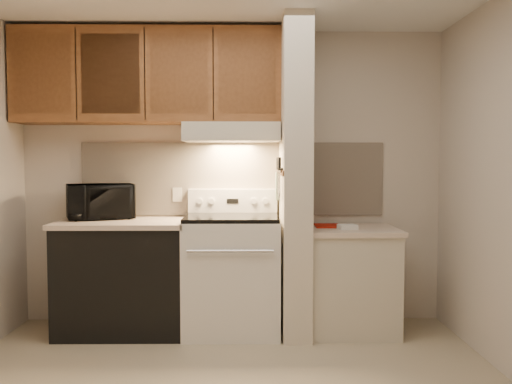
{
  "coord_description": "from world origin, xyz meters",
  "views": [
    {
      "loc": [
        0.14,
        -3.2,
        1.39
      ],
      "look_at": [
        0.19,
        0.75,
        1.16
      ],
      "focal_mm": 38.0,
      "sensor_mm": 36.0,
      "label": 1
    }
  ],
  "objects": [
    {
      "name": "wall_back",
      "position": [
        0.0,
        1.5,
        1.25
      ],
      "size": [
        3.6,
        2.5,
        0.02
      ],
      "primitive_type": "cube",
      "rotation": [
        1.57,
        0.0,
        0.0
      ],
      "color": "beige",
      "rests_on": "floor"
    },
    {
      "name": "backsplash",
      "position": [
        0.0,
        1.49,
        1.24
      ],
      "size": [
        2.6,
        0.02,
        0.63
      ],
      "primitive_type": "cube",
      "color": "beige",
      "rests_on": "wall_back"
    },
    {
      "name": "range_body",
      "position": [
        0.0,
        1.16,
        0.46
      ],
      "size": [
        0.76,
        0.65,
        0.92
      ],
      "primitive_type": "cube",
      "color": "silver",
      "rests_on": "floor"
    },
    {
      "name": "oven_window",
      "position": [
        0.0,
        0.84,
        0.5
      ],
      "size": [
        0.5,
        0.01,
        0.3
      ],
      "primitive_type": "cube",
      "color": "black",
      "rests_on": "range_body"
    },
    {
      "name": "oven_handle",
      "position": [
        0.0,
        0.8,
        0.72
      ],
      "size": [
        0.65,
        0.02,
        0.02
      ],
      "primitive_type": "cylinder",
      "rotation": [
        0.0,
        1.57,
        0.0
      ],
      "color": "silver",
      "rests_on": "range_body"
    },
    {
      "name": "cooktop",
      "position": [
        0.0,
        1.16,
        0.94
      ],
      "size": [
        0.74,
        0.64,
        0.03
      ],
      "primitive_type": "cube",
      "color": "black",
      "rests_on": "range_body"
    },
    {
      "name": "range_backguard",
      "position": [
        0.0,
        1.44,
        1.05
      ],
      "size": [
        0.76,
        0.08,
        0.2
      ],
      "primitive_type": "cube",
      "color": "silver",
      "rests_on": "range_body"
    },
    {
      "name": "range_display",
      "position": [
        0.0,
        1.4,
        1.05
      ],
      "size": [
        0.1,
        0.01,
        0.04
      ],
      "primitive_type": "cube",
      "color": "black",
      "rests_on": "range_backguard"
    },
    {
      "name": "range_knob_left_outer",
      "position": [
        -0.28,
        1.4,
        1.05
      ],
      "size": [
        0.05,
        0.02,
        0.05
      ],
      "primitive_type": "cylinder",
      "rotation": [
        1.57,
        0.0,
        0.0
      ],
      "color": "silver",
      "rests_on": "range_backguard"
    },
    {
      "name": "range_knob_left_inner",
      "position": [
        -0.18,
        1.4,
        1.05
      ],
      "size": [
        0.05,
        0.02,
        0.05
      ],
      "primitive_type": "cylinder",
      "rotation": [
        1.57,
        0.0,
        0.0
      ],
      "color": "silver",
      "rests_on": "range_backguard"
    },
    {
      "name": "range_knob_right_inner",
      "position": [
        0.18,
        1.4,
        1.05
      ],
      "size": [
        0.05,
        0.02,
        0.05
      ],
      "primitive_type": "cylinder",
      "rotation": [
        1.57,
        0.0,
        0.0
      ],
      "color": "silver",
      "rests_on": "range_backguard"
    },
    {
      "name": "range_knob_right_outer",
      "position": [
        0.28,
        1.4,
        1.05
      ],
      "size": [
        0.05,
        0.02,
        0.05
      ],
      "primitive_type": "cylinder",
      "rotation": [
        1.57,
        0.0,
        0.0
      ],
      "color": "silver",
      "rests_on": "range_backguard"
    },
    {
      "name": "dishwasher_front",
      "position": [
        -0.88,
        1.17,
        0.43
      ],
      "size": [
        1.0,
        0.63,
        0.87
      ],
      "primitive_type": "cube",
      "color": "black",
      "rests_on": "floor"
    },
    {
      "name": "left_countertop",
      "position": [
        -0.88,
        1.17,
        0.89
      ],
      "size": [
        1.04,
        0.67,
        0.04
      ],
      "primitive_type": "cube",
      "color": "beige",
      "rests_on": "dishwasher_front"
    },
    {
      "name": "spoon_rest",
      "position": [
        -1.03,
        1.36,
        0.92
      ],
      "size": [
        0.21,
        0.11,
        0.01
      ],
      "primitive_type": "cube",
      "rotation": [
        0.0,
        0.0,
        0.26
      ],
      "color": "black",
      "rests_on": "left_countertop"
    },
    {
      "name": "teal_jar",
      "position": [
        -1.23,
        1.39,
        0.96
      ],
      "size": [
        0.09,
        0.09,
        0.1
      ],
      "primitive_type": "cylinder",
      "rotation": [
        0.0,
        0.0,
        0.01
      ],
      "color": "#205B51",
      "rests_on": "left_countertop"
    },
    {
      "name": "outlet",
      "position": [
        -0.48,
        1.48,
        1.1
      ],
      "size": [
        0.08,
        0.01,
        0.12
      ],
      "primitive_type": "cube",
      "color": "beige",
      "rests_on": "backsplash"
    },
    {
      "name": "microwave",
      "position": [
        -1.1,
        1.31,
        1.05
      ],
      "size": [
        0.62,
        0.52,
        0.29
      ],
      "primitive_type": "imported",
      "rotation": [
        0.0,
        0.0,
        0.38
      ],
      "color": "black",
      "rests_on": "left_countertop"
    },
    {
      "name": "partition_pillar",
      "position": [
        0.51,
        1.15,
        1.25
      ],
      "size": [
        0.22,
        0.7,
        2.5
      ],
      "primitive_type": "cube",
      "color": "beige",
      "rests_on": "floor"
    },
    {
      "name": "pillar_trim",
      "position": [
        0.39,
        1.15,
        1.3
      ],
      "size": [
        0.01,
        0.7,
        0.04
      ],
      "primitive_type": "cube",
      "color": "brown",
      "rests_on": "partition_pillar"
    },
    {
      "name": "knife_strip",
      "position": [
        0.39,
        1.1,
        1.32
      ],
      "size": [
        0.02,
        0.42,
        0.04
      ],
      "primitive_type": "cube",
      "color": "black",
      "rests_on": "partition_pillar"
    },
    {
      "name": "knife_blade_a",
      "position": [
        0.38,
        0.93,
        1.22
      ],
      "size": [
        0.01,
        0.03,
        0.16
      ],
      "primitive_type": "cube",
      "color": "silver",
      "rests_on": "knife_strip"
    },
    {
      "name": "knife_handle_a",
      "position": [
        0.38,
        0.95,
        1.37
      ],
      "size": [
        0.02,
        0.02,
        0.1
      ],
      "primitive_type": "cylinder",
      "color": "black",
      "rests_on": "knife_strip"
    },
    {
      "name": "knife_blade_b",
      "position": [
        0.38,
        1.01,
        1.21
      ],
      "size": [
        0.01,
        0.04,
        0.18
      ],
      "primitive_type": "cube",
      "color": "silver",
      "rests_on": "knife_strip"
    },
    {
      "name": "knife_handle_b",
      "position": [
        0.38,
        1.01,
        1.37
      ],
      "size": [
        0.02,
        0.02,
        0.1
      ],
      "primitive_type": "cylinder",
      "color": "black",
      "rests_on": "knife_strip"
    },
    {
      "name": "knife_blade_c",
      "position": [
        0.38,
        1.1,
        1.2
      ],
      "size": [
        0.01,
        0.04,
        0.2
      ],
      "primitive_type": "cube",
      "color": "silver",
      "rests_on": "knife_strip"
    },
    {
      "name": "knife_handle_c",
      "position": [
        0.38,
        1.09,
        1.37
      ],
      "size": [
        0.02,
        0.02,
        0.1
      ],
      "primitive_type": "cylinder",
      "color": "black",
      "rests_on": "knife_strip"
    },
    {
      "name": "knife_blade_d",
      "position": [
        0.38,
        1.17,
        1.22
      ],
      "size": [
        0.01,
        0.04,
        0.16
      ],
      "primitive_type": "cube",
      "color": "silver",
      "rests_on": "knife_strip"
    },
    {
      "name": "knife_handle_d",
      "position": [
        0.38,
        1.19,
        1.37
      ],
      "size": [
        0.02,
        0.02,
        0.1
      ],
      "primitive_type": "cylinder",
      "color": "black",
      "rests_on": "knife_strip"
    },
    {
      "name": "knife_blade_e",
      "position": [
        0.38,
        1.27,
        1.21
      ],
      "size": [
        0.01,
        0.04,
        0.18
      ],
      "primitive_type": "cube",
      "color": "silver",
      "rests_on": "knife_strip"
    },
    {
      "name": "knife_handle_e",
      "position": [
        0.38,
        1.27,
        1.37
      ],
      "size": [
        0.02,
        0.02,
        0.1
      ],
      "primitive_type": "cylinder",
      "color": "black",
      "rests_on": "knife_strip"
    },
    {
      "name": "oven_mitt",
      "position": [
        0.38,
        1.32,
        1.18
      ],
      "size": [
        0.03,
        0.1,
        0.23
      ],
      "primitive_type": "cube",
      "color": "gray",
      "rests_on": "partition_pillar"
    },
    {
      "name": "right_cab_base",
      "position": [
        0.97,
        1.15,
        0.4
      ],
      "size": [
        0.7,
        0.6,
        0.81
      ],
      "primitive_type": "cube",
      "color": "beige",
      "rests_on": "floor"
    },
    {
      "name": "right_countertop",
      "position": [
        0.97,
        1.15,
        0.83
      ],
      "size": [
        0.74,
        0.64,
        0.04
      ],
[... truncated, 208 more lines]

